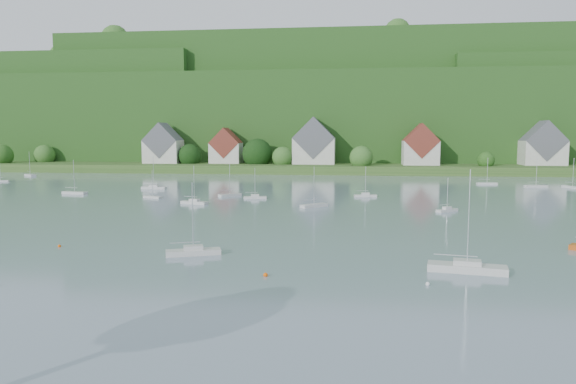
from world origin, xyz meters
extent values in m
cube|color=#315520|center=(0.00, 200.00, 1.50)|extent=(600.00, 60.00, 3.00)
cube|color=#1E4616|center=(0.00, 275.00, 20.00)|extent=(620.00, 160.00, 40.00)
cube|color=#1E4616|center=(-150.00, 260.00, 24.00)|extent=(200.00, 120.00, 52.00)
cube|color=#1E4616|center=(10.00, 270.00, 28.00)|extent=(240.00, 130.00, 60.00)
sphere|color=#245720|center=(-108.08, 191.48, 5.80)|extent=(8.61, 8.61, 8.61)
sphere|color=#1A4B16|center=(-119.76, 180.47, 5.94)|extent=(9.03, 9.03, 9.03)
sphere|color=#245720|center=(-6.80, 183.88, 5.66)|extent=(8.19, 8.19, 8.19)
sphere|color=#245720|center=(-51.96, 186.07, 5.11)|extent=(6.49, 6.49, 6.49)
sphere|color=#245720|center=(46.85, 192.08, 6.95)|extent=(12.16, 12.16, 12.16)
sphere|color=#245720|center=(22.99, 179.93, 5.84)|extent=(8.73, 8.73, 8.73)
sphere|color=black|center=(-43.87, 185.86, 6.03)|extent=(9.32, 9.32, 9.32)
sphere|color=#1A4B16|center=(67.84, 181.69, 5.03)|extent=(6.24, 6.24, 6.24)
sphere|color=black|center=(89.43, 194.54, 5.65)|extent=(8.16, 8.16, 8.16)
sphere|color=black|center=(-17.00, 186.36, 6.87)|extent=(11.92, 11.92, 11.92)
sphere|color=#245720|center=(-119.71, 228.54, 51.84)|extent=(10.52, 10.52, 10.52)
sphere|color=#1A4B16|center=(-84.27, 263.14, 51.80)|extent=(10.29, 10.29, 10.29)
sphere|color=black|center=(-68.16, 251.39, 51.26)|extent=(7.18, 7.18, 7.18)
sphere|color=#1A4B16|center=(39.50, 255.03, 60.25)|extent=(12.83, 12.83, 12.83)
sphere|color=#245720|center=(-39.93, 242.18, 59.43)|extent=(8.18, 8.18, 8.18)
sphere|color=#1A4B16|center=(1.11, 279.65, 60.23)|extent=(12.73, 12.73, 12.73)
sphere|color=#1A4B16|center=(83.40, 244.53, 60.01)|extent=(11.50, 11.50, 11.50)
sphere|color=#1A4B16|center=(60.71, 274.89, 60.56)|extent=(14.65, 14.65, 14.65)
sphere|color=#245720|center=(39.25, 231.29, 60.09)|extent=(11.95, 11.95, 11.95)
sphere|color=#245720|center=(-47.14, 274.29, 59.24)|extent=(7.07, 7.07, 7.07)
sphere|color=black|center=(-3.47, 243.31, 59.44)|extent=(8.21, 8.21, 8.21)
sphere|color=#245720|center=(-22.82, 267.10, 60.14)|extent=(12.24, 12.24, 12.24)
sphere|color=#245720|center=(114.51, 242.98, 59.58)|extent=(9.00, 9.00, 9.00)
sphere|color=#245720|center=(-95.50, 235.90, 60.39)|extent=(13.65, 13.65, 13.65)
sphere|color=#1A4B16|center=(101.03, 257.97, 59.41)|extent=(8.03, 8.03, 8.03)
sphere|color=#245720|center=(100.48, 258.36, 48.62)|extent=(14.97, 14.97, 14.97)
sphere|color=#1A4B16|center=(78.67, 255.82, 47.71)|extent=(9.78, 9.78, 9.78)
sphere|color=#1A4B16|center=(119.68, 254.71, 48.10)|extent=(12.02, 12.02, 12.02)
sphere|color=#245720|center=(99.14, 247.22, 47.66)|extent=(9.48, 9.48, 9.48)
sphere|color=#1A4B16|center=(-39.98, 262.14, 42.10)|extent=(12.01, 12.01, 12.01)
sphere|color=black|center=(118.67, 252.35, 42.64)|extent=(15.08, 15.08, 15.08)
sphere|color=#245720|center=(108.41, 268.02, 42.80)|extent=(15.99, 15.99, 15.99)
sphere|color=black|center=(-3.70, 272.21, 42.75)|extent=(15.72, 15.72, 15.72)
sphere|color=#1A4B16|center=(10.88, 267.92, 41.84)|extent=(10.54, 10.54, 10.54)
sphere|color=#1A4B16|center=(-193.30, 298.62, 41.43)|extent=(8.18, 8.18, 8.18)
sphere|color=black|center=(-175.91, 289.59, 41.53)|extent=(8.74, 8.74, 8.74)
cube|color=beige|center=(-55.00, 187.00, 7.50)|extent=(14.00, 10.00, 9.00)
cube|color=#585960|center=(-55.00, 187.00, 12.00)|extent=(14.00, 10.40, 14.00)
cube|color=beige|center=(-30.00, 189.00, 7.00)|extent=(12.00, 9.00, 8.00)
cube|color=maroon|center=(-30.00, 189.00, 11.00)|extent=(12.00, 9.36, 12.00)
cube|color=beige|center=(5.00, 188.00, 8.00)|extent=(16.00, 11.00, 10.00)
cube|color=#585960|center=(5.00, 188.00, 13.00)|extent=(16.00, 11.44, 16.00)
cube|color=beige|center=(45.00, 186.00, 7.50)|extent=(13.00, 10.00, 9.00)
cube|color=maroon|center=(45.00, 186.00, 12.00)|extent=(13.00, 10.40, 13.00)
cube|color=beige|center=(90.00, 190.00, 7.50)|extent=(15.00, 10.00, 9.00)
cube|color=#585960|center=(90.00, 190.00, 12.00)|extent=(15.00, 10.40, 15.00)
cube|color=silver|center=(0.90, 40.73, 0.32)|extent=(6.64, 3.95, 0.64)
cube|color=silver|center=(0.90, 40.73, 0.89)|extent=(2.55, 1.97, 0.50)
cylinder|color=silver|center=(0.90, 40.73, 4.65)|extent=(0.10, 0.10, 8.03)
cylinder|color=silver|center=(0.00, 40.39, 1.54)|extent=(3.33, 1.32, 0.08)
cube|color=silver|center=(31.54, 36.20, 0.40)|extent=(8.21, 3.61, 0.79)
cube|color=silver|center=(31.54, 36.20, 1.04)|extent=(3.01, 2.03, 0.50)
cylinder|color=silver|center=(31.54, 36.20, 5.75)|extent=(0.10, 0.10, 9.92)
cylinder|color=silver|center=(30.37, 36.42, 1.69)|extent=(4.31, 0.86, 0.08)
sphere|color=white|center=(28.02, 36.81, 0.00)|extent=(0.45, 0.45, 0.45)
sphere|color=#FE5C07|center=(10.97, 32.11, 0.00)|extent=(0.47, 0.47, 0.47)
sphere|color=#FE5C07|center=(-17.44, 43.21, 0.00)|extent=(0.39, 0.39, 0.39)
sphere|color=white|center=(26.81, 30.69, 0.00)|extent=(0.41, 0.41, 0.41)
cube|color=silver|center=(12.19, 85.01, 0.30)|extent=(5.44, 5.30, 0.59)
cylinder|color=silver|center=(12.19, 85.01, 4.30)|extent=(0.10, 0.10, 7.42)
cylinder|color=silver|center=(11.54, 84.39, 1.49)|extent=(2.41, 2.31, 0.08)
cube|color=silver|center=(-32.14, 115.45, 0.32)|extent=(6.45, 1.82, 0.65)
cube|color=silver|center=(-32.14, 115.45, 0.90)|extent=(2.26, 1.27, 0.50)
cylinder|color=silver|center=(-32.14, 115.45, 4.68)|extent=(0.10, 0.10, 8.06)
cylinder|color=silver|center=(-33.11, 115.45, 1.55)|extent=(3.55, 0.09, 0.08)
cube|color=silver|center=(-86.42, 131.16, 0.24)|extent=(4.92, 2.49, 0.47)
cylinder|color=silver|center=(-86.42, 131.16, 3.43)|extent=(0.10, 0.10, 5.92)
cube|color=silver|center=(69.14, 131.47, 0.31)|extent=(6.37, 3.22, 0.61)
cylinder|color=silver|center=(69.14, 131.47, 4.45)|extent=(0.10, 0.10, 7.67)
cylinder|color=silver|center=(68.25, 131.24, 1.51)|extent=(3.28, 0.94, 0.08)
cube|color=silver|center=(37.23, 81.57, 0.23)|extent=(4.43, 4.02, 0.47)
cube|color=silver|center=(37.23, 81.57, 0.72)|extent=(1.85, 1.76, 0.50)
cylinder|color=silver|center=(37.23, 81.57, 3.40)|extent=(0.10, 0.10, 5.86)
cylinder|color=silver|center=(36.69, 81.12, 1.37)|extent=(2.03, 1.72, 0.08)
cube|color=silver|center=(-25.05, 95.89, 0.23)|extent=(4.79, 2.96, 0.46)
cylinder|color=silver|center=(-25.05, 95.89, 3.37)|extent=(0.10, 0.10, 5.81)
cylinder|color=silver|center=(-25.70, 96.15, 1.36)|extent=(2.40, 1.04, 0.08)
cube|color=silver|center=(-8.57, 101.61, 0.28)|extent=(5.01, 5.10, 0.56)
cylinder|color=silver|center=(-8.57, 101.61, 4.05)|extent=(0.10, 0.10, 6.98)
cylinder|color=silver|center=(-9.16, 101.01, 1.46)|extent=(2.20, 2.26, 0.08)
cube|color=silver|center=(-1.92, 97.65, 0.26)|extent=(5.31, 2.45, 0.51)
cube|color=silver|center=(-1.92, 97.65, 0.76)|extent=(1.96, 1.35, 0.50)
cylinder|color=silver|center=(-1.92, 97.65, 3.72)|extent=(0.10, 0.10, 6.41)
cylinder|color=silver|center=(-2.68, 97.49, 1.41)|extent=(2.78, 0.65, 0.08)
cube|color=silver|center=(-46.80, 101.70, 0.31)|extent=(6.31, 2.65, 0.61)
cylinder|color=silver|center=(-46.80, 101.70, 4.43)|extent=(0.10, 0.10, 7.64)
cylinder|color=silver|center=(-47.70, 101.84, 1.51)|extent=(3.33, 0.60, 0.08)
cube|color=silver|center=(-12.67, 86.82, 0.29)|extent=(6.08, 3.34, 0.59)
cube|color=silver|center=(-12.67, 86.82, 0.84)|extent=(2.30, 1.72, 0.50)
cylinder|color=silver|center=(-12.67, 86.82, 4.24)|extent=(0.10, 0.10, 7.32)
cylinder|color=silver|center=(-13.51, 87.09, 1.49)|extent=(3.09, 1.06, 0.08)
cube|color=silver|center=(58.26, 139.52, 0.28)|extent=(5.81, 2.06, 0.57)
cylinder|color=silver|center=(58.26, 139.52, 4.13)|extent=(0.10, 0.10, 7.12)
cylinder|color=silver|center=(57.40, 139.45, 1.47)|extent=(3.13, 0.34, 0.08)
cube|color=silver|center=(78.10, 130.39, 0.30)|extent=(3.89, 6.20, 0.60)
cylinder|color=silver|center=(78.10, 130.39, 4.36)|extent=(0.10, 0.10, 7.52)
cylinder|color=silver|center=(77.75, 131.22, 1.50)|extent=(1.36, 3.08, 0.08)
cube|color=silver|center=(22.72, 103.87, 0.26)|extent=(5.32, 2.02, 0.52)
cube|color=silver|center=(22.72, 103.87, 0.77)|extent=(1.92, 1.21, 0.50)
cylinder|color=silver|center=(22.72, 103.87, 3.76)|extent=(0.10, 0.10, 6.48)
cylinder|color=silver|center=(21.95, 103.78, 1.42)|extent=(2.84, 0.40, 0.08)
cube|color=silver|center=(-91.16, 153.93, 0.32)|extent=(6.08, 5.28, 0.63)
cylinder|color=silver|center=(-91.16, 153.93, 4.58)|extent=(0.10, 0.10, 7.90)
cylinder|color=silver|center=(-91.91, 154.51, 1.53)|extent=(2.79, 2.20, 0.08)
camera|label=1|loc=(19.48, -20.50, 14.24)|focal=33.64mm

